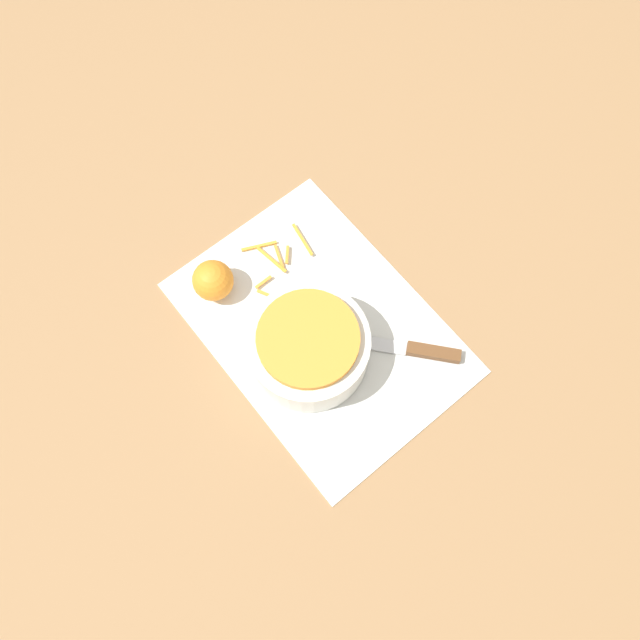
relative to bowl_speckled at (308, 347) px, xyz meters
name	(u,v)px	position (x,y,z in m)	size (l,w,h in m)	color
ground_plane	(320,328)	(0.03, -0.04, -0.05)	(4.00, 4.00, 0.00)	#9E754C
cutting_board	(320,327)	(0.03, -0.04, -0.05)	(0.46, 0.33, 0.01)	silver
bowl_speckled	(308,347)	(0.00, 0.00, 0.00)	(0.19, 0.19, 0.09)	silver
knife	(418,350)	(-0.11, -0.14, -0.04)	(0.17, 0.15, 0.02)	brown
orange_left	(213,280)	(0.19, 0.05, -0.01)	(0.07, 0.07, 0.07)	orange
peel_pile	(277,261)	(0.16, -0.06, -0.04)	(0.13, 0.13, 0.01)	gold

